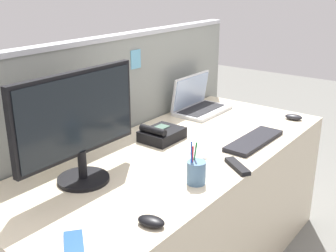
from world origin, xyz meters
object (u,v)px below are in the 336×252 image
(cell_phone_white_slab, at_px, (197,153))
(tv_remote, at_px, (237,166))
(desk_phone, at_px, (161,134))
(computer_mouse_left_hand, at_px, (151,221))
(computer_mouse_right_hand, at_px, (294,117))
(laptop, at_px, (198,102))
(cell_phone_blue_case, at_px, (74,243))
(pen_cup, at_px, (196,172))
(keyboard_main, at_px, (254,141))
(desktop_monitor, at_px, (78,121))

(cell_phone_white_slab, distance_m, tv_remote, 0.23)
(desk_phone, distance_m, computer_mouse_left_hand, 0.79)
(computer_mouse_right_hand, bearing_deg, laptop, 100.21)
(cell_phone_blue_case, bearing_deg, computer_mouse_right_hand, 35.43)
(desk_phone, height_order, computer_mouse_left_hand, desk_phone)
(desk_phone, relative_size, pen_cup, 1.18)
(keyboard_main, xyz_separation_m, cell_phone_white_slab, (-0.30, 0.15, -0.01))
(keyboard_main, bearing_deg, pen_cup, -177.51)
(desk_phone, xyz_separation_m, computer_mouse_right_hand, (0.73, -0.42, -0.02))
(laptop, relative_size, computer_mouse_left_hand, 3.61)
(computer_mouse_left_hand, bearing_deg, keyboard_main, -6.83)
(computer_mouse_right_hand, xyz_separation_m, pen_cup, (-1.03, 0.01, 0.03))
(desktop_monitor, distance_m, laptop, 1.11)
(desktop_monitor, height_order, tv_remote, desktop_monitor)
(pen_cup, height_order, cell_phone_white_slab, pen_cup)
(desktop_monitor, bearing_deg, keyboard_main, -24.99)
(desktop_monitor, xyz_separation_m, cell_phone_blue_case, (-0.32, -0.31, -0.26))
(desk_phone, relative_size, cell_phone_blue_case, 1.60)
(desk_phone, relative_size, computer_mouse_left_hand, 2.13)
(keyboard_main, distance_m, cell_phone_blue_case, 1.14)
(laptop, relative_size, desk_phone, 1.69)
(desktop_monitor, height_order, cell_phone_blue_case, desktop_monitor)
(computer_mouse_right_hand, xyz_separation_m, computer_mouse_left_hand, (-1.38, -0.04, 0.00))
(keyboard_main, bearing_deg, tv_remote, -164.98)
(tv_remote, bearing_deg, desk_phone, 116.77)
(tv_remote, bearing_deg, cell_phone_white_slab, 118.97)
(desk_phone, distance_m, tv_remote, 0.48)
(desktop_monitor, distance_m, cell_phone_blue_case, 0.52)
(desk_phone, distance_m, computer_mouse_right_hand, 0.85)
(desk_phone, bearing_deg, keyboard_main, -57.13)
(desk_phone, height_order, pen_cup, pen_cup)
(computer_mouse_left_hand, bearing_deg, computer_mouse_right_hand, -9.04)
(desk_phone, bearing_deg, desktop_monitor, -178.06)
(laptop, bearing_deg, desk_phone, -166.72)
(laptop, height_order, cell_phone_white_slab, laptop)
(keyboard_main, height_order, tv_remote, keyboard_main)
(laptop, distance_m, cell_phone_white_slab, 0.68)
(pen_cup, distance_m, cell_phone_blue_case, 0.59)
(desk_phone, distance_m, cell_phone_blue_case, 0.94)
(computer_mouse_left_hand, xyz_separation_m, cell_phone_blue_case, (-0.23, 0.13, -0.01))
(pen_cup, bearing_deg, cell_phone_blue_case, 172.50)
(laptop, xyz_separation_m, pen_cup, (-0.82, -0.53, -0.01))
(laptop, distance_m, computer_mouse_left_hand, 1.31)
(keyboard_main, xyz_separation_m, computer_mouse_right_hand, (0.48, -0.02, 0.01))
(computer_mouse_right_hand, xyz_separation_m, cell_phone_white_slab, (-0.78, 0.17, -0.01))
(desktop_monitor, height_order, pen_cup, desktop_monitor)
(desk_phone, bearing_deg, laptop, 13.28)
(cell_phone_blue_case, bearing_deg, desk_phone, 59.38)
(computer_mouse_left_hand, distance_m, cell_phone_white_slab, 0.64)
(desktop_monitor, relative_size, computer_mouse_left_hand, 5.96)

